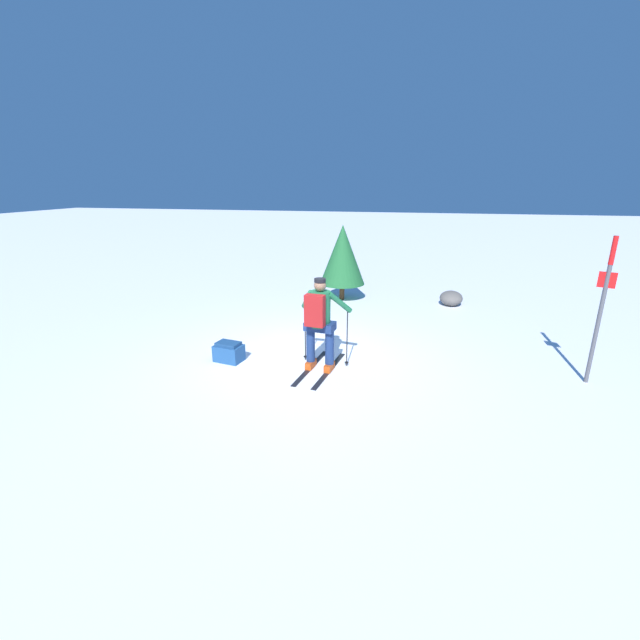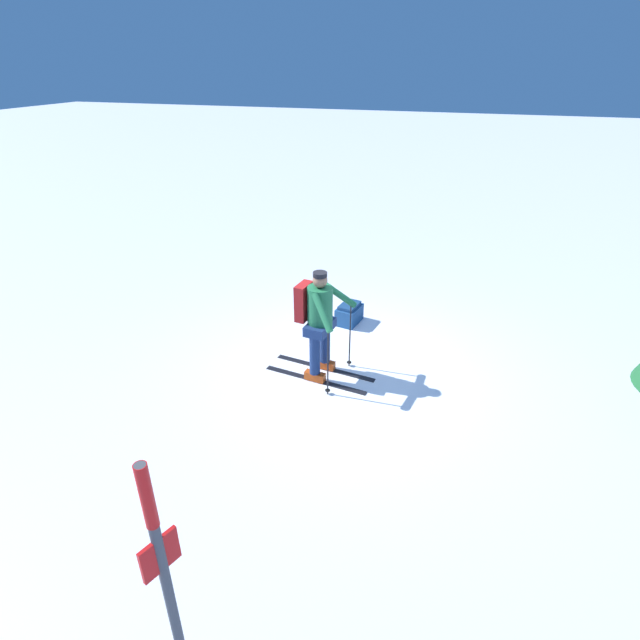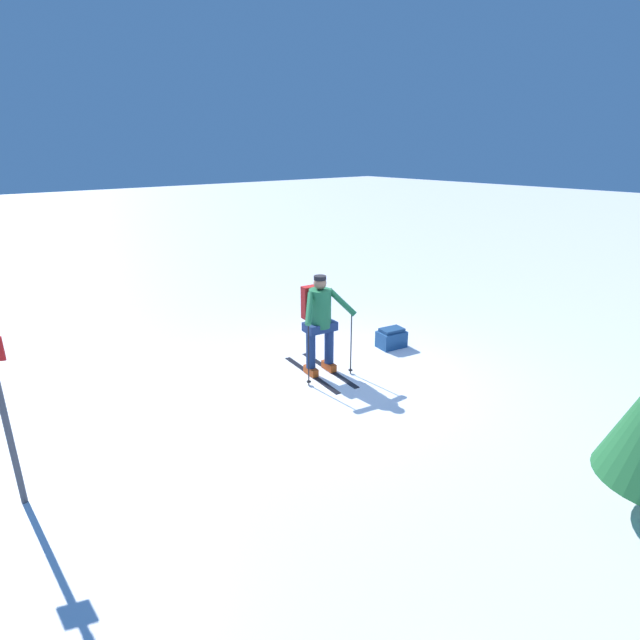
% 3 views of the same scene
% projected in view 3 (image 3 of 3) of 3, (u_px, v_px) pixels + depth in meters
% --- Properties ---
extents(ground_plane, '(80.00, 80.00, 0.00)m').
position_uv_depth(ground_plane, '(351.00, 375.00, 7.99)').
color(ground_plane, white).
extents(skier, '(1.61, 0.95, 1.61)m').
position_uv_depth(skier, '(319.00, 318.00, 7.82)').
color(skier, black).
rests_on(skier, ground_plane).
extents(dropped_backpack, '(0.42, 0.54, 0.36)m').
position_uv_depth(dropped_backpack, '(391.00, 338.00, 9.07)').
color(dropped_backpack, navy).
rests_on(dropped_backpack, ground_plane).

